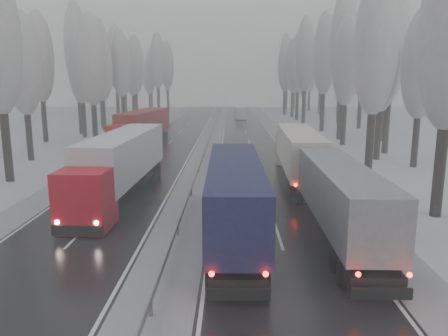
{
  "coord_description": "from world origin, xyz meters",
  "views": [
    {
      "loc": [
        2.7,
        -9.65,
        7.94
      ],
      "look_at": [
        2.3,
        19.18,
        2.2
      ],
      "focal_mm": 35.0,
      "sensor_mm": 36.0,
      "label": 1
    }
  ],
  "objects_px": {
    "box_truck_distant": "(240,113)",
    "truck_red_white": "(120,162)",
    "truck_red_red": "(142,126)",
    "truck_grey_tarp": "(335,193)",
    "truck_cream_box": "(298,151)",
    "truck_blue_box": "(235,191)"
  },
  "relations": [
    {
      "from": "truck_grey_tarp",
      "to": "truck_blue_box",
      "type": "height_order",
      "value": "truck_blue_box"
    },
    {
      "from": "truck_grey_tarp",
      "to": "box_truck_distant",
      "type": "relative_size",
      "value": 2.12
    },
    {
      "from": "truck_red_white",
      "to": "truck_grey_tarp",
      "type": "bearing_deg",
      "value": -26.34
    },
    {
      "from": "truck_grey_tarp",
      "to": "truck_blue_box",
      "type": "bearing_deg",
      "value": -177.53
    },
    {
      "from": "truck_blue_box",
      "to": "truck_cream_box",
      "type": "bearing_deg",
      "value": 67.7
    },
    {
      "from": "box_truck_distant",
      "to": "truck_red_red",
      "type": "distance_m",
      "value": 42.12
    },
    {
      "from": "truck_grey_tarp",
      "to": "truck_red_white",
      "type": "distance_m",
      "value": 14.75
    },
    {
      "from": "truck_cream_box",
      "to": "truck_grey_tarp",
      "type": "bearing_deg",
      "value": -87.74
    },
    {
      "from": "truck_red_red",
      "to": "truck_grey_tarp",
      "type": "bearing_deg",
      "value": -55.12
    },
    {
      "from": "box_truck_distant",
      "to": "truck_grey_tarp",
      "type": "bearing_deg",
      "value": -90.1
    },
    {
      "from": "truck_cream_box",
      "to": "truck_red_white",
      "type": "xyz_separation_m",
      "value": [
        -12.97,
        -5.98,
        0.16
      ]
    },
    {
      "from": "truck_cream_box",
      "to": "truck_red_white",
      "type": "distance_m",
      "value": 14.28
    },
    {
      "from": "box_truck_distant",
      "to": "truck_red_white",
      "type": "height_order",
      "value": "truck_red_white"
    },
    {
      "from": "truck_blue_box",
      "to": "truck_red_white",
      "type": "xyz_separation_m",
      "value": [
        -7.71,
        7.19,
        0.18
      ]
    },
    {
      "from": "truck_cream_box",
      "to": "box_truck_distant",
      "type": "bearing_deg",
      "value": 95.5
    },
    {
      "from": "truck_blue_box",
      "to": "truck_red_white",
      "type": "relative_size",
      "value": 0.93
    },
    {
      "from": "truck_blue_box",
      "to": "box_truck_distant",
      "type": "bearing_deg",
      "value": 87.9
    },
    {
      "from": "truck_grey_tarp",
      "to": "truck_blue_box",
      "type": "distance_m",
      "value": 5.26
    },
    {
      "from": "truck_grey_tarp",
      "to": "box_truck_distant",
      "type": "xyz_separation_m",
      "value": [
        -3.31,
        71.36,
        -0.92
      ]
    },
    {
      "from": "box_truck_distant",
      "to": "truck_red_white",
      "type": "distance_m",
      "value": 65.07
    },
    {
      "from": "truck_cream_box",
      "to": "truck_red_red",
      "type": "bearing_deg",
      "value": 134.04
    },
    {
      "from": "truck_red_white",
      "to": "truck_cream_box",
      "type": "bearing_deg",
      "value": 26.85
    }
  ]
}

